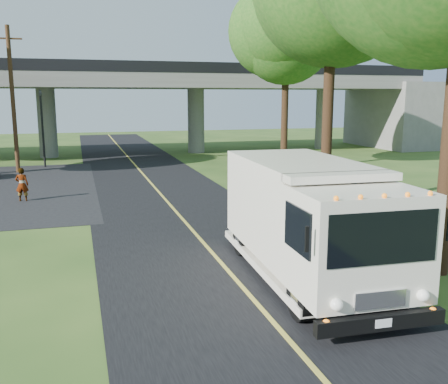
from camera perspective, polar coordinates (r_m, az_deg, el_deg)
name	(u,v)px	position (r m, az deg, el deg)	size (l,w,h in m)	color
ground	(263,312)	(11.51, 4.53, -13.52)	(120.00, 120.00, 0.00)	#2D4D1B
road	(177,213)	(20.69, -5.38, -2.42)	(7.00, 90.00, 0.02)	black
lane_line	(177,213)	(20.68, -5.38, -2.37)	(0.12, 90.00, 0.01)	gold
overpass	(124,99)	(41.95, -11.38, 10.39)	(54.00, 10.00, 7.30)	slate
traffic_signal	(42,120)	(35.88, -20.08, 7.74)	(0.18, 0.22, 5.20)	black
utility_pole	(13,99)	(33.98, -23.00, 9.76)	(1.60, 0.26, 9.00)	#472D19
tree_right_far	(290,38)	(32.54, 7.61, 17.04)	(5.77, 5.67, 10.99)	#382314
step_van	(309,217)	(13.09, 9.69, -2.86)	(3.02, 7.46, 3.08)	silver
pedestrian	(22,185)	(24.63, -22.09, 0.79)	(0.57, 0.37, 1.56)	gray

